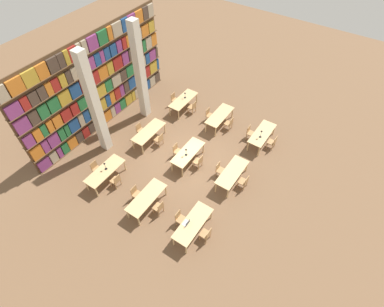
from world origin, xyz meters
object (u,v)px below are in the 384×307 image
at_px(pillar_center, 140,72).
at_px(reading_table_7, 149,132).
at_px(laptop, 186,223).
at_px(chair_2, 244,182).
at_px(reading_table_2, 262,134).
at_px(chair_16, 193,107).
at_px(reading_table_3, 147,198).
at_px(desk_lamp_2, 105,165).
at_px(chair_9, 177,150).
at_px(chair_7, 136,193).
at_px(chair_6, 159,207).
at_px(chair_15, 140,130).
at_px(chair_1, 180,218).
at_px(reading_table_4, 188,153).
at_px(chair_11, 209,115).
at_px(reading_table_8, 183,100).
at_px(chair_8, 199,161).
at_px(chair_4, 273,142).
at_px(desk_lamp_3, 185,94).
at_px(reading_table_5, 220,116).
at_px(desk_lamp_0, 261,133).
at_px(pillar_left, 94,105).
at_px(chair_10, 229,123).
at_px(chair_12, 116,180).
at_px(reading_table_6, 105,171).
at_px(desk_lamp_1, 186,151).
at_px(reading_table_0, 193,224).
at_px(chair_0, 206,234).
at_px(chair_5, 250,132).
at_px(chair_17, 175,99).
at_px(chair_14, 159,139).
at_px(reading_table_1, 232,173).
at_px(chair_3, 220,169).

xyz_separation_m(pillar_center, reading_table_7, (-1.75, -1.75, -2.32)).
bearing_deg(laptop, chair_2, 164.73).
bearing_deg(reading_table_2, chair_16, 89.91).
relative_size(pillar_center, reading_table_3, 2.75).
bearing_deg(desk_lamp_2, chair_9, -32.82).
relative_size(reading_table_3, chair_7, 2.53).
xyz_separation_m(chair_6, chair_15, (3.52, 4.12, 0.00)).
bearing_deg(laptop, chair_1, -111.23).
relative_size(reading_table_4, chair_11, 2.53).
distance_m(laptop, reading_table_8, 8.66).
bearing_deg(reading_table_3, desk_lamp_2, 86.34).
xyz_separation_m(chair_8, reading_table_7, (0.10, 3.43, 0.21)).
bearing_deg(chair_4, chair_6, 158.66).
bearing_deg(desk_lamp_3, reading_table_5, -94.42).
bearing_deg(reading_table_7, desk_lamp_0, -60.56).
distance_m(reading_table_2, chair_8, 4.05).
distance_m(pillar_left, chair_9, 4.84).
distance_m(chair_2, chair_6, 4.39).
xyz_separation_m(pillar_center, chair_6, (-5.22, -5.17, -2.53)).
distance_m(chair_10, desk_lamp_3, 3.41).
xyz_separation_m(reading_table_3, chair_12, (0.06, 2.05, -0.21)).
xyz_separation_m(laptop, reading_table_8, (7.03, 5.05, -0.12)).
relative_size(chair_9, reading_table_5, 0.40).
xyz_separation_m(chair_8, chair_10, (3.50, 0.10, 0.00)).
bearing_deg(laptop, chair_10, -166.29).
bearing_deg(chair_6, reading_table_6, 89.15).
xyz_separation_m(chair_9, desk_lamp_1, (-0.20, -0.74, 0.61)).
distance_m(reading_table_3, reading_table_7, 4.43).
bearing_deg(chair_7, laptop, 88.01).
height_order(reading_table_2, chair_11, chair_11).
bearing_deg(laptop, desk_lamp_2, -92.96).
relative_size(reading_table_0, chair_16, 2.53).
bearing_deg(chair_1, pillar_left, -104.80).
xyz_separation_m(chair_0, chair_5, (6.79, 1.26, 0.00)).
height_order(chair_1, chair_17, same).
distance_m(chair_8, chair_9, 1.40).
height_order(reading_table_3, chair_14, chair_14).
bearing_deg(reading_table_1, reading_table_6, 122.96).
bearing_deg(chair_3, reading_table_6, -53.31).
height_order(reading_table_3, chair_17, chair_17).
bearing_deg(pillar_center, chair_4, -78.16).
bearing_deg(reading_table_2, chair_5, 93.45).
relative_size(reading_table_4, chair_12, 2.53).
bearing_deg(pillar_left, chair_17, -11.35).
relative_size(chair_4, reading_table_5, 0.40).
height_order(reading_table_2, desk_lamp_2, desk_lamp_2).
relative_size(chair_9, chair_15, 1.00).
relative_size(chair_6, chair_16, 1.00).
height_order(reading_table_1, reading_table_4, same).
bearing_deg(reading_table_8, desk_lamp_1, -143.37).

